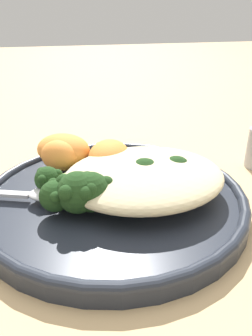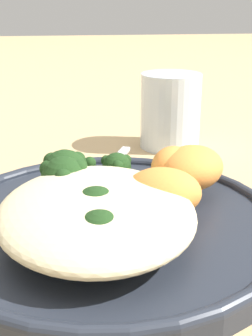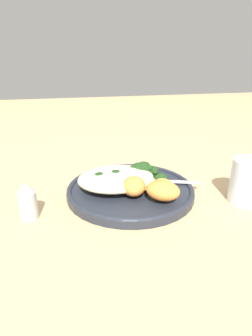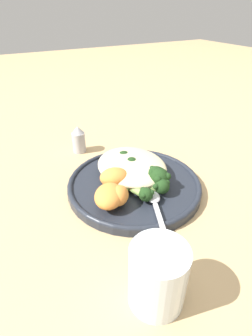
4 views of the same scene
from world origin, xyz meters
name	(u,v)px [view 1 (image 1 of 4)]	position (x,y,z in m)	size (l,w,h in m)	color
ground_plane	(121,210)	(0.00, 0.00, 0.00)	(4.00, 4.00, 0.00)	tan
plate	(114,197)	(0.01, -0.01, 0.01)	(0.30, 0.30, 0.02)	#232833
quinoa_mound	(144,175)	(-0.03, 0.00, 0.04)	(0.18, 0.15, 0.03)	beige
broccoli_stalk_0	(61,178)	(0.06, -0.03, 0.03)	(0.08, 0.04, 0.03)	#8EB25B
broccoli_stalk_1	(66,190)	(0.06, 0.00, 0.04)	(0.08, 0.08, 0.03)	#8EB25B
broccoli_stalk_2	(80,190)	(0.05, 0.02, 0.04)	(0.06, 0.11, 0.04)	#8EB25B
broccoli_stalk_3	(92,189)	(0.03, 0.02, 0.04)	(0.05, 0.09, 0.04)	#8EB25B
broccoli_stalk_4	(112,191)	(0.01, 0.01, 0.03)	(0.04, 0.12, 0.03)	#8EB25B
broccoli_stalk_5	(121,184)	(0.00, 0.00, 0.03)	(0.07, 0.11, 0.03)	#8EB25B
broccoli_stalk_6	(133,174)	(-0.02, -0.01, 0.04)	(0.09, 0.08, 0.04)	#8EB25B
broccoli_stalk_7	(158,171)	(-0.05, -0.01, 0.04)	(0.12, 0.06, 0.04)	#8EB25B
sweet_potato_chunk_0	(64,150)	(0.05, -0.09, 0.04)	(0.07, 0.06, 0.04)	orange
sweet_potato_chunk_1	(62,155)	(0.06, -0.08, 0.04)	(0.05, 0.04, 0.03)	orange
sweet_potato_chunk_2	(106,157)	(0.00, -0.06, 0.04)	(0.06, 0.05, 0.04)	orange
sweet_potato_chunk_3	(59,156)	(0.06, -0.08, 0.04)	(0.05, 0.04, 0.04)	orange
spoon	(34,194)	(0.09, -0.02, 0.03)	(0.11, 0.06, 0.01)	silver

